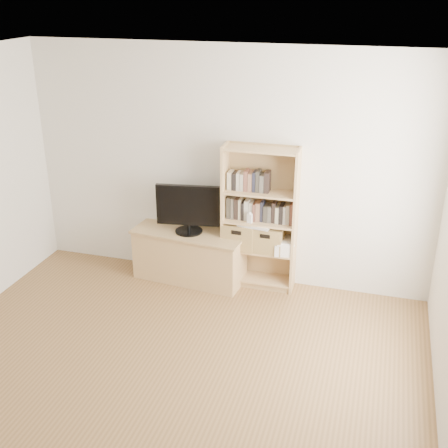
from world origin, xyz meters
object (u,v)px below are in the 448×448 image
at_px(basket_left, 240,235).
at_px(basket_right, 268,238).
at_px(baby_monitor, 250,218).
at_px(television, 188,209).
at_px(tv_stand, 190,256).
at_px(laptop, 256,224).
at_px(bookshelf, 260,219).

height_order(basket_left, basket_right, basket_left).
bearing_deg(baby_monitor, television, -168.72).
relative_size(baby_monitor, basket_right, 0.29).
height_order(tv_stand, laptop, laptop).
bearing_deg(basket_right, laptop, -170.34).
relative_size(television, basket_left, 2.00).
bearing_deg(basket_left, laptop, -3.27).
bearing_deg(basket_left, bookshelf, 3.29).
distance_m(tv_stand, bookshelf, 0.94).
bearing_deg(basket_right, bookshelf, 179.60).
distance_m(tv_stand, basket_left, 0.65).
height_order(basket_left, laptop, laptop).
bearing_deg(laptop, basket_right, 16.32).
xyz_separation_m(bookshelf, television, (-0.78, -0.09, 0.06)).
relative_size(tv_stand, television, 1.73).
xyz_separation_m(bookshelf, laptop, (-0.03, -0.02, -0.05)).
distance_m(bookshelf, television, 0.79).
distance_m(bookshelf, basket_left, 0.30).
distance_m(tv_stand, basket_right, 0.94).
bearing_deg(tv_stand, baby_monitor, 5.23).
xyz_separation_m(baby_monitor, basket_left, (-0.13, 0.08, -0.24)).
bearing_deg(bookshelf, television, -174.58).
bearing_deg(basket_right, baby_monitor, -153.46).
distance_m(television, baby_monitor, 0.70).
relative_size(tv_stand, baby_monitor, 12.20).
xyz_separation_m(bookshelf, basket_right, (0.10, -0.00, -0.21)).
xyz_separation_m(basket_left, laptop, (0.18, -0.01, 0.16)).
relative_size(baby_monitor, laptop, 0.28).
relative_size(basket_left, basket_right, 1.02).
distance_m(basket_right, laptop, 0.21).
bearing_deg(baby_monitor, basket_right, 36.84).
bearing_deg(laptop, baby_monitor, -121.21).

